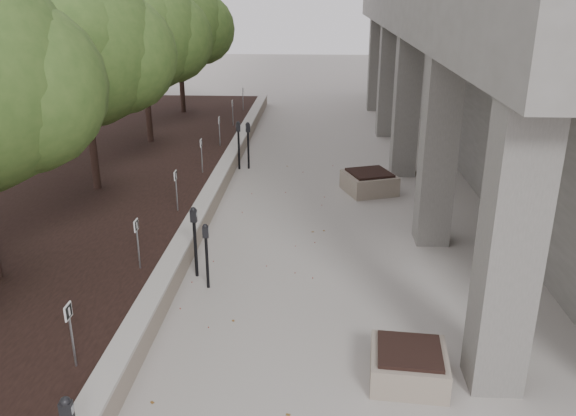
% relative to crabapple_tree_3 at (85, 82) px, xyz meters
% --- Properties ---
extents(retaining_wall, '(0.39, 26.00, 0.50)m').
position_rel_crabapple_tree_3_xyz_m(retaining_wall, '(2.97, 1.00, -2.87)').
color(retaining_wall, gray).
rests_on(retaining_wall, ground).
extents(planting_bed, '(7.00, 26.00, 0.40)m').
position_rel_crabapple_tree_3_xyz_m(planting_bed, '(-0.70, 1.00, -2.92)').
color(planting_bed, black).
rests_on(planting_bed, ground).
extents(crabapple_tree_3, '(4.60, 4.00, 5.44)m').
position_rel_crabapple_tree_3_xyz_m(crabapple_tree_3, '(0.00, 0.00, 0.00)').
color(crabapple_tree_3, '#365520').
rests_on(crabapple_tree_3, planting_bed).
extents(crabapple_tree_4, '(4.60, 4.00, 5.44)m').
position_rel_crabapple_tree_3_xyz_m(crabapple_tree_4, '(0.00, 5.00, 0.00)').
color(crabapple_tree_4, '#365520').
rests_on(crabapple_tree_4, planting_bed).
extents(crabapple_tree_5, '(4.60, 4.00, 5.44)m').
position_rel_crabapple_tree_3_xyz_m(crabapple_tree_5, '(0.00, 10.00, 0.00)').
color(crabapple_tree_5, '#365520').
rests_on(crabapple_tree_5, planting_bed).
extents(parking_sign_2, '(0.04, 0.22, 0.96)m').
position_rel_crabapple_tree_3_xyz_m(parking_sign_2, '(2.45, -7.50, -2.24)').
color(parking_sign_2, black).
rests_on(parking_sign_2, planting_bed).
extents(parking_sign_3, '(0.04, 0.22, 0.96)m').
position_rel_crabapple_tree_3_xyz_m(parking_sign_3, '(2.45, -4.50, -2.24)').
color(parking_sign_3, black).
rests_on(parking_sign_3, planting_bed).
extents(parking_sign_4, '(0.04, 0.22, 0.96)m').
position_rel_crabapple_tree_3_xyz_m(parking_sign_4, '(2.45, -1.50, -2.24)').
color(parking_sign_4, black).
rests_on(parking_sign_4, planting_bed).
extents(parking_sign_5, '(0.04, 0.22, 0.96)m').
position_rel_crabapple_tree_3_xyz_m(parking_sign_5, '(2.45, 1.50, -2.24)').
color(parking_sign_5, black).
rests_on(parking_sign_5, planting_bed).
extents(parking_sign_6, '(0.04, 0.22, 0.96)m').
position_rel_crabapple_tree_3_xyz_m(parking_sign_6, '(2.45, 4.50, -2.24)').
color(parking_sign_6, black).
rests_on(parking_sign_6, planting_bed).
extents(parking_sign_7, '(0.04, 0.22, 0.96)m').
position_rel_crabapple_tree_3_xyz_m(parking_sign_7, '(2.45, 7.50, -2.24)').
color(parking_sign_7, black).
rests_on(parking_sign_7, planting_bed).
extents(parking_sign_8, '(0.04, 0.22, 0.96)m').
position_rel_crabapple_tree_3_xyz_m(parking_sign_8, '(2.45, 10.50, -2.24)').
color(parking_sign_8, black).
rests_on(parking_sign_8, planting_bed).
extents(parking_meter_2, '(0.13, 0.10, 1.28)m').
position_rel_crabapple_tree_3_xyz_m(parking_meter_2, '(3.69, -4.44, -2.48)').
color(parking_meter_2, black).
rests_on(parking_meter_2, ground).
extents(parking_meter_3, '(0.14, 0.11, 1.43)m').
position_rel_crabapple_tree_3_xyz_m(parking_meter_3, '(3.39, -3.98, -2.41)').
color(parking_meter_3, black).
rests_on(parking_meter_3, ground).
extents(parking_meter_4, '(0.16, 0.12, 1.50)m').
position_rel_crabapple_tree_3_xyz_m(parking_meter_4, '(3.25, 3.21, -2.37)').
color(parking_meter_4, black).
rests_on(parking_meter_4, ground).
extents(parking_meter_5, '(0.17, 0.15, 1.46)m').
position_rel_crabapple_tree_3_xyz_m(parking_meter_5, '(3.53, 3.29, -2.39)').
color(parking_meter_5, black).
rests_on(parking_meter_5, ground).
extents(planter_front, '(1.15, 1.15, 0.50)m').
position_rel_crabapple_tree_3_xyz_m(planter_front, '(7.03, -7.00, -2.87)').
color(planter_front, gray).
rests_on(planter_front, ground).
extents(planter_back, '(1.59, 1.59, 0.58)m').
position_rel_crabapple_tree_3_xyz_m(planter_back, '(7.09, 1.25, -2.83)').
color(planter_back, gray).
rests_on(planter_back, ground).
extents(berry_scatter, '(3.30, 14.10, 0.02)m').
position_rel_crabapple_tree_3_xyz_m(berry_scatter, '(4.70, -3.00, -3.11)').
color(berry_scatter, maroon).
rests_on(berry_scatter, ground).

